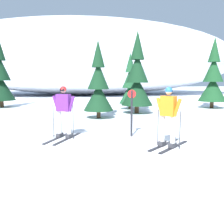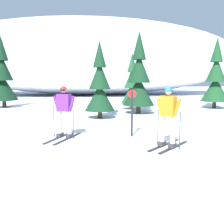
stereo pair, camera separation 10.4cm
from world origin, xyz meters
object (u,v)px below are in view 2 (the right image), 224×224
Objects in this scene: skier_purple_jacket at (64,111)px; skier_orange_jacket at (168,116)px; pine_tree_center at (139,79)px; pine_tree_center_left at (100,86)px; pine_tree_far_right at (216,79)px; trail_marker_post at (132,110)px; pine_tree_far_left at (3,78)px; pine_tree_center_right at (132,86)px.

skier_purple_jacket is 1.02× the size of skier_orange_jacket.
skier_purple_jacket is at bearing 151.86° from skier_orange_jacket.
skier_orange_jacket is 0.37× the size of pine_tree_center.
pine_tree_center_left reaches higher than skier_orange_jacket.
pine_tree_far_right reaches higher than pine_tree_center.
trail_marker_post is at bearing 115.49° from skier_orange_jacket.
pine_tree_far_right is (14.42, -2.68, -0.09)m from pine_tree_far_left.
pine_tree_far_left is (-7.68, 11.60, 1.18)m from skier_orange_jacket.
pine_tree_far_left is at bearing 169.49° from pine_tree_far_right.
pine_tree_far_right reaches higher than pine_tree_center_left.
pine_tree_far_left is at bearing 124.57° from trail_marker_post.
pine_tree_center_left reaches higher than trail_marker_post.
pine_tree_far_left is 12.34m from trail_marker_post.
pine_tree_far_left is 14.67m from pine_tree_far_right.
pine_tree_far_left is at bearing 115.14° from skier_purple_jacket.
pine_tree_far_right is at bearing 44.93° from trail_marker_post.
pine_tree_center is at bearing -92.29° from pine_tree_center_right.
pine_tree_center_left is at bearing -43.26° from pine_tree_far_left.
pine_tree_center_left is 0.82× the size of pine_tree_far_right.
skier_orange_jacket is 5.92m from pine_tree_center_left.
skier_purple_jacket is 3.38m from skier_orange_jacket.
pine_tree_center reaches higher than trail_marker_post.
pine_tree_center_right is 0.78× the size of pine_tree_far_right.
pine_tree_center is 1.27× the size of pine_tree_center_right.
pine_tree_center is 2.94× the size of trail_marker_post.
pine_tree_far_right is 2.98× the size of trail_marker_post.
trail_marker_post is at bearing -55.43° from pine_tree_far_left.
pine_tree_center reaches higher than skier_purple_jacket.
pine_tree_center_right is at bearing -14.82° from pine_tree_far_left.
pine_tree_center is at bearing 31.57° from pine_tree_center_left.
pine_tree_center_left is 1.05× the size of pine_tree_center_right.
pine_tree_center_left is 2.43× the size of trail_marker_post.
pine_tree_center_left is at bearing 103.91° from skier_orange_jacket.
skier_purple_jacket is at bearing -117.67° from pine_tree_center_right.
pine_tree_center is at bearing -163.12° from pine_tree_far_right.
pine_tree_far_left is 8.61m from pine_tree_center_left.
pine_tree_far_left is at bearing 123.50° from skier_orange_jacket.
pine_tree_far_right is (8.16, 3.22, 0.37)m from pine_tree_center_left.
pine_tree_far_right is (5.78, 1.75, 0.03)m from pine_tree_center.
pine_tree_far_right is at bearing 16.88° from pine_tree_center.
skier_orange_jacket is at bearing -28.14° from skier_purple_jacket.
trail_marker_post is (2.27, -0.11, -0.00)m from skier_purple_jacket.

